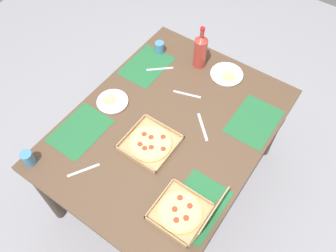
% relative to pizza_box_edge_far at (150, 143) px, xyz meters
% --- Properties ---
extents(ground_plane, '(6.00, 6.00, 0.00)m').
position_rel_pizza_box_edge_far_xyz_m(ground_plane, '(-0.17, 0.01, -0.79)').
color(ground_plane, gray).
extents(dining_table, '(1.51, 1.15, 0.78)m').
position_rel_pizza_box_edge_far_xyz_m(dining_table, '(-0.17, 0.01, -0.11)').
color(dining_table, '#3F3328').
rests_on(dining_table, ground_plane).
extents(placemat_near_left, '(0.36, 0.26, 0.00)m').
position_rel_pizza_box_edge_far_xyz_m(placemat_near_left, '(-0.51, -0.41, -0.01)').
color(placemat_near_left, '#236638').
rests_on(placemat_near_left, dining_table).
extents(placemat_near_right, '(0.36, 0.26, 0.00)m').
position_rel_pizza_box_edge_far_xyz_m(placemat_near_right, '(0.17, -0.41, -0.01)').
color(placemat_near_right, '#236638').
rests_on(placemat_near_right, dining_table).
extents(placemat_far_left, '(0.36, 0.26, 0.00)m').
position_rel_pizza_box_edge_far_xyz_m(placemat_far_left, '(-0.51, 0.43, -0.01)').
color(placemat_far_left, '#236638').
rests_on(placemat_far_left, dining_table).
extents(placemat_far_right, '(0.36, 0.26, 0.00)m').
position_rel_pizza_box_edge_far_xyz_m(placemat_far_right, '(0.17, 0.43, -0.01)').
color(placemat_far_right, '#236638').
rests_on(placemat_far_right, dining_table).
extents(pizza_box_edge_far, '(0.29, 0.29, 0.04)m').
position_rel_pizza_box_edge_far_xyz_m(pizza_box_edge_far, '(0.00, 0.00, 0.00)').
color(pizza_box_edge_far, tan).
rests_on(pizza_box_edge_far, dining_table).
extents(pizza_box_corner_right, '(0.27, 0.31, 0.30)m').
position_rel_pizza_box_edge_far_xyz_m(pizza_box_corner_right, '(0.25, 0.42, 0.04)').
color(pizza_box_corner_right, tan).
rests_on(pizza_box_corner_right, dining_table).
extents(plate_near_left, '(0.23, 0.23, 0.03)m').
position_rel_pizza_box_edge_far_xyz_m(plate_near_left, '(-0.75, 0.10, -0.00)').
color(plate_near_left, white).
rests_on(plate_near_left, dining_table).
extents(plate_far_right, '(0.21, 0.21, 0.03)m').
position_rel_pizza_box_edge_far_xyz_m(plate_far_right, '(-0.12, -0.40, -0.00)').
color(plate_far_right, white).
rests_on(plate_far_right, dining_table).
extents(soda_bottle, '(0.09, 0.09, 0.32)m').
position_rel_pizza_box_edge_far_xyz_m(soda_bottle, '(-0.73, -0.11, 0.12)').
color(soda_bottle, '#B2382D').
rests_on(soda_bottle, dining_table).
extents(cup_spare, '(0.07, 0.07, 0.09)m').
position_rel_pizza_box_edge_far_xyz_m(cup_spare, '(0.50, -0.49, 0.04)').
color(cup_spare, teal).
rests_on(cup_spare, dining_table).
extents(cup_clear_right, '(0.07, 0.07, 0.09)m').
position_rel_pizza_box_edge_far_xyz_m(cup_clear_right, '(-0.68, -0.42, 0.03)').
color(cup_clear_right, teal).
rests_on(cup_clear_right, dining_table).
extents(knife_by_far_right, '(0.16, 0.16, 0.00)m').
position_rel_pizza_box_edge_far_xyz_m(knife_by_far_right, '(-0.29, 0.19, -0.01)').
color(knife_by_far_right, '#B7B7BC').
rests_on(knife_by_far_right, dining_table).
extents(fork_by_near_left, '(0.07, 0.19, 0.00)m').
position_rel_pizza_box_edge_far_xyz_m(fork_by_near_left, '(-0.45, -0.03, -0.01)').
color(fork_by_near_left, '#B7B7BC').
rests_on(fork_by_near_left, dining_table).
extents(fork_by_far_left, '(0.17, 0.11, 0.00)m').
position_rel_pizza_box_edge_far_xyz_m(fork_by_far_left, '(0.36, -0.21, -0.01)').
color(fork_by_far_left, '#B7B7BC').
rests_on(fork_by_far_left, dining_table).
extents(fork_by_near_right, '(0.14, 0.15, 0.00)m').
position_rel_pizza_box_edge_far_xyz_m(fork_by_near_right, '(-0.54, -0.32, -0.01)').
color(fork_by_near_right, '#B7B7BC').
rests_on(fork_by_near_right, dining_table).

